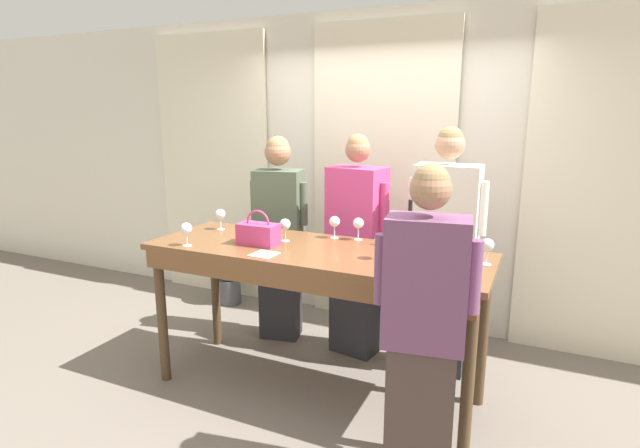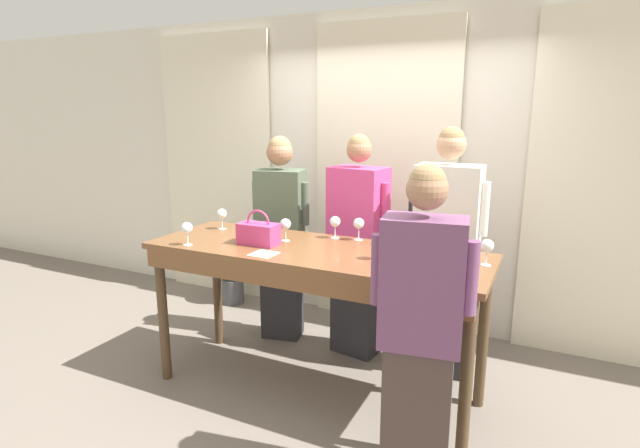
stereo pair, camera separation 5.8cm
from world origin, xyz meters
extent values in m
plane|color=#70665B|center=(0.00, 0.00, 0.00)|extent=(18.00, 18.00, 0.00)
cube|color=silver|center=(0.00, 1.45, 1.40)|extent=(12.00, 0.06, 2.80)
cube|color=#EFE5C6|center=(-1.83, 1.39, 1.34)|extent=(1.30, 0.03, 2.69)
cube|color=#EFE5C6|center=(0.00, 1.39, 1.34)|extent=(1.30, 0.03, 2.69)
cube|color=#EFE5C6|center=(1.83, 1.39, 1.34)|extent=(1.30, 0.03, 2.69)
cube|color=brown|center=(0.00, 0.00, 1.03)|extent=(2.29, 0.79, 0.04)
cube|color=brown|center=(0.00, -0.38, 0.94)|extent=(2.20, 0.03, 0.12)
cylinder|color=#4C3823|center=(-1.07, -0.32, 0.50)|extent=(0.07, 0.07, 1.00)
cylinder|color=#4C3823|center=(1.07, -0.32, 0.50)|extent=(0.07, 0.07, 1.00)
cylinder|color=#4C3823|center=(-1.07, 0.32, 0.50)|extent=(0.07, 0.07, 1.00)
cylinder|color=#4C3823|center=(1.07, 0.32, 0.50)|extent=(0.07, 0.07, 1.00)
cylinder|color=black|center=(0.56, 0.29, 1.14)|extent=(0.08, 0.08, 0.19)
cone|color=black|center=(0.56, 0.29, 1.26)|extent=(0.08, 0.08, 0.04)
cylinder|color=black|center=(0.56, 0.29, 1.32)|extent=(0.03, 0.03, 0.09)
cylinder|color=white|center=(0.56, 0.29, 1.13)|extent=(0.08, 0.08, 0.08)
cube|color=#C63870|center=(-0.39, -0.07, 1.12)|extent=(0.27, 0.15, 0.15)
torus|color=#C63870|center=(-0.39, -0.07, 1.20)|extent=(0.18, 0.01, 0.18)
cylinder|color=white|center=(-0.27, 0.09, 1.05)|extent=(0.06, 0.06, 0.00)
cylinder|color=white|center=(-0.27, 0.09, 1.09)|extent=(0.01, 0.01, 0.08)
sphere|color=white|center=(-0.27, 0.09, 1.17)|extent=(0.08, 0.08, 0.08)
cylinder|color=white|center=(-0.81, -0.30, 1.05)|extent=(0.06, 0.06, 0.00)
cylinder|color=white|center=(-0.81, -0.30, 1.09)|extent=(0.01, 0.01, 0.08)
sphere|color=white|center=(-0.81, -0.30, 1.17)|extent=(0.08, 0.08, 0.08)
sphere|color=maroon|center=(-0.81, -0.30, 1.16)|extent=(0.05, 0.05, 0.05)
cylinder|color=white|center=(0.47, -0.06, 1.05)|extent=(0.06, 0.06, 0.00)
cylinder|color=white|center=(0.47, -0.06, 1.09)|extent=(0.01, 0.01, 0.08)
sphere|color=white|center=(0.47, -0.06, 1.17)|extent=(0.08, 0.08, 0.08)
cylinder|color=white|center=(0.72, -0.10, 1.05)|extent=(0.06, 0.06, 0.00)
cylinder|color=white|center=(0.72, -0.10, 1.09)|extent=(0.01, 0.01, 0.08)
sphere|color=white|center=(0.72, -0.10, 1.17)|extent=(0.08, 0.08, 0.08)
cylinder|color=white|center=(0.01, 0.31, 1.05)|extent=(0.06, 0.06, 0.00)
cylinder|color=white|center=(0.01, 0.31, 1.09)|extent=(0.01, 0.01, 0.08)
sphere|color=white|center=(0.01, 0.31, 1.17)|extent=(0.08, 0.08, 0.08)
cylinder|color=white|center=(1.08, 0.10, 1.05)|extent=(0.06, 0.06, 0.00)
cylinder|color=white|center=(1.08, 0.10, 1.09)|extent=(0.01, 0.01, 0.08)
sphere|color=white|center=(1.08, 0.10, 1.17)|extent=(0.08, 0.08, 0.08)
sphere|color=maroon|center=(1.08, 0.10, 1.16)|extent=(0.05, 0.05, 0.05)
cylinder|color=white|center=(-0.89, 0.19, 1.05)|extent=(0.06, 0.06, 0.00)
cylinder|color=white|center=(-0.89, 0.19, 1.09)|extent=(0.01, 0.01, 0.08)
sphere|color=white|center=(-0.89, 0.19, 1.17)|extent=(0.08, 0.08, 0.08)
cylinder|color=white|center=(0.18, 0.33, 1.05)|extent=(0.06, 0.06, 0.00)
cylinder|color=white|center=(0.18, 0.33, 1.09)|extent=(0.01, 0.01, 0.08)
sphere|color=white|center=(0.18, 0.33, 1.17)|extent=(0.08, 0.08, 0.08)
cylinder|color=white|center=(0.85, 0.10, 1.05)|extent=(0.06, 0.06, 0.00)
cylinder|color=white|center=(0.85, 0.10, 1.09)|extent=(0.01, 0.01, 0.08)
sphere|color=white|center=(0.85, 0.10, 1.17)|extent=(0.08, 0.08, 0.08)
cube|color=white|center=(-0.23, -0.27, 1.05)|extent=(0.16, 0.16, 0.00)
cube|color=#28282D|center=(-0.65, 0.68, 0.41)|extent=(0.36, 0.29, 0.82)
cube|color=#4C5B47|center=(-0.65, 0.68, 1.14)|extent=(0.43, 0.34, 0.65)
sphere|color=#9E7051|center=(-0.65, 0.68, 1.61)|extent=(0.22, 0.22, 0.22)
sphere|color=#93754C|center=(-0.65, 0.68, 1.65)|extent=(0.19, 0.19, 0.19)
cylinder|color=#4C5B47|center=(-0.45, 0.72, 1.19)|extent=(0.08, 0.08, 0.36)
cylinder|color=#4C5B47|center=(-0.86, 0.64, 1.19)|extent=(0.08, 0.08, 0.36)
cube|color=#28282D|center=(0.04, 0.68, 0.42)|extent=(0.39, 0.29, 0.85)
cube|color=#C63D7A|center=(0.04, 0.68, 1.18)|extent=(0.46, 0.34, 0.67)
sphere|color=#9E7051|center=(0.04, 0.68, 1.65)|extent=(0.19, 0.19, 0.19)
sphere|color=#93754C|center=(0.04, 0.68, 1.68)|extent=(0.17, 0.17, 0.17)
cylinder|color=#C63D7A|center=(0.27, 0.64, 1.23)|extent=(0.08, 0.08, 0.37)
cylinder|color=#C63D7A|center=(-0.19, 0.72, 1.23)|extent=(0.08, 0.08, 0.37)
cube|color=#28282D|center=(0.72, 0.68, 0.44)|extent=(0.38, 0.23, 0.88)
cube|color=silver|center=(0.72, 0.68, 1.22)|extent=(0.45, 0.27, 0.69)
sphere|color=tan|center=(0.72, 0.68, 1.71)|extent=(0.21, 0.21, 0.21)
sphere|color=#93754C|center=(0.72, 0.68, 1.74)|extent=(0.18, 0.18, 0.18)
cylinder|color=silver|center=(0.97, 0.68, 1.27)|extent=(0.07, 0.07, 0.38)
cylinder|color=silver|center=(0.48, 0.68, 1.27)|extent=(0.07, 0.07, 0.38)
cube|color=#473833|center=(0.88, -0.62, 0.41)|extent=(0.36, 0.25, 0.81)
cube|color=#704266|center=(0.88, -0.62, 1.13)|extent=(0.42, 0.29, 0.64)
sphere|color=#9E7051|center=(0.88, -0.62, 1.59)|extent=(0.19, 0.19, 0.19)
sphere|color=#93754C|center=(0.88, -0.62, 1.62)|extent=(0.17, 0.17, 0.17)
cylinder|color=#704266|center=(0.66, -0.65, 1.18)|extent=(0.08, 0.08, 0.35)
cylinder|color=#704266|center=(1.09, -0.58, 1.18)|extent=(0.08, 0.08, 0.35)
cylinder|color=#4C4C51|center=(-1.50, 1.13, 0.13)|extent=(0.22, 0.22, 0.25)
ellipsoid|color=#47844C|center=(-1.50, 1.13, 0.43)|extent=(0.28, 0.28, 0.40)
camera|label=1|loc=(1.36, -2.89, 1.94)|focal=28.00mm
camera|label=2|loc=(1.41, -2.86, 1.94)|focal=28.00mm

